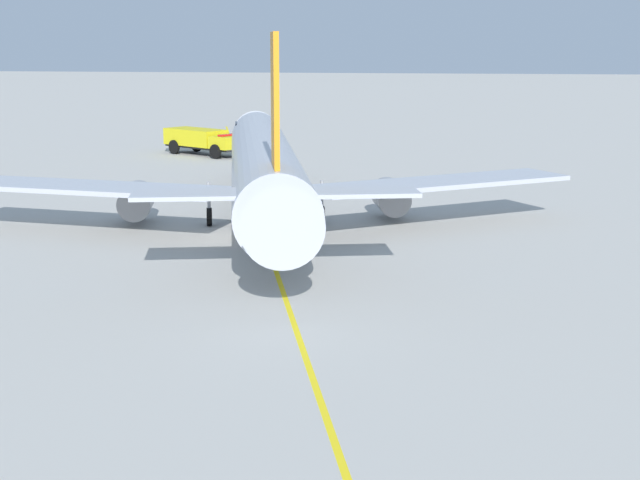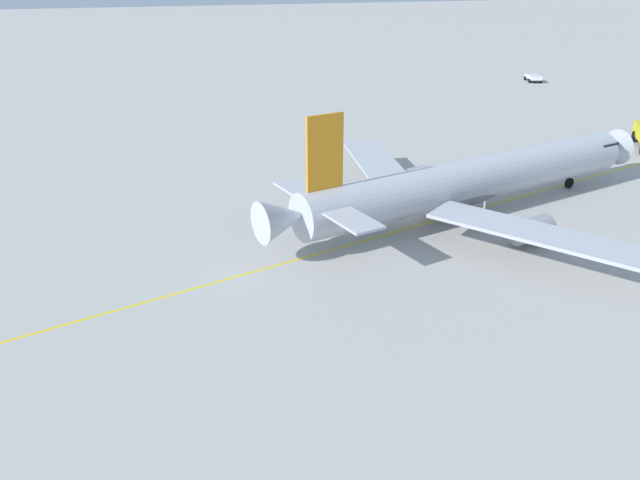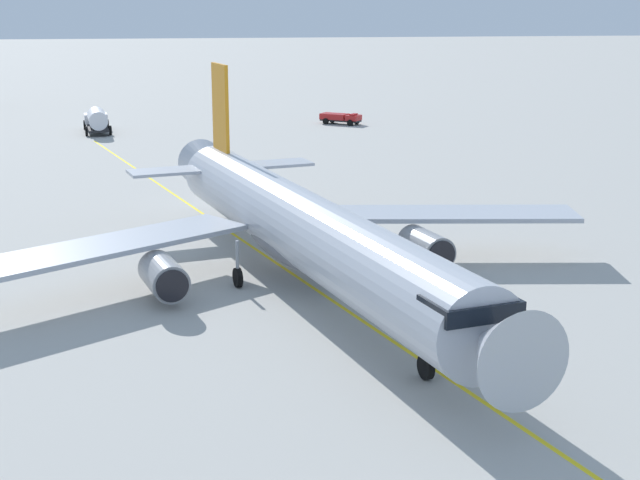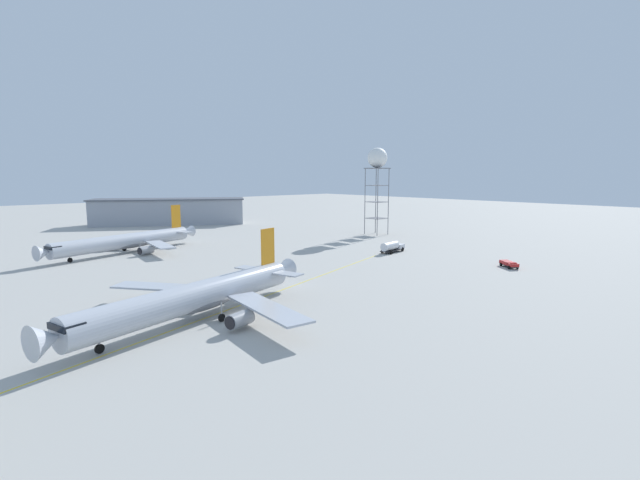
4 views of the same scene
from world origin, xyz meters
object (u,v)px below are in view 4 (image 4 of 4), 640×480
Objects in this scene: ops_pickup_truck at (509,264)px; radar_tower at (377,161)px; airliner_main at (197,298)px; fuel_tanker_truck at (392,247)px; airliner_secondary at (127,241)px.

ops_pickup_truck is 64.56m from radar_tower.
fuel_tanker_truck is at bearing -179.78° from airliner_main.
airliner_main reaches higher than ops_pickup_truck.
radar_tower is at bearing -165.74° from ops_pickup_truck.
airliner_main is 101.11m from radar_tower.
fuel_tanker_truck is 1.66× the size of ops_pickup_truck.
airliner_main is 66.03m from fuel_tanker_truck.
radar_tower is at bearing -168.43° from airliner_main.
airliner_main is at bearing 26.21° from radar_tower.
ops_pickup_truck is at bearing -90.57° from fuel_tanker_truck.
airliner_main is 0.97× the size of airliner_secondary.
radar_tower reaches higher than fuel_tanker_truck.
airliner_secondary is at bearing 130.41° from fuel_tanker_truck.
fuel_tanker_truck is 0.30× the size of radar_tower.
radar_tower is (-75.99, 18.97, 21.55)m from airliner_secondary.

